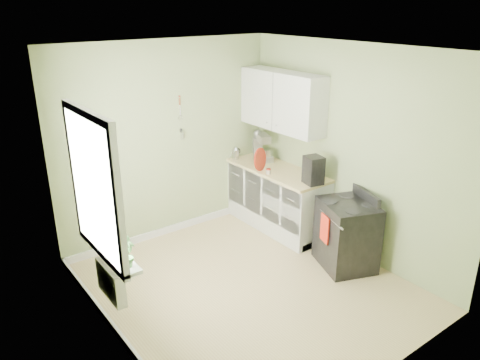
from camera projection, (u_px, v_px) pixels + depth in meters
floor at (249, 288)px, 5.49m from camera, size 3.20×3.60×0.02m
ceiling at (251, 48)px, 4.51m from camera, size 3.20×3.60×0.02m
wall_back at (168, 142)px, 6.35m from camera, size 3.20×0.02×2.70m
wall_left at (106, 219)px, 4.09m from camera, size 0.02×3.60×2.70m
wall_right at (350, 152)px, 5.90m from camera, size 0.02×3.60×2.70m
base_cabinets at (277, 199)px, 6.80m from camera, size 0.60×1.60×0.87m
countertop at (277, 170)px, 6.63m from camera, size 0.64×1.60×0.04m
upper_cabinets at (282, 101)px, 6.44m from camera, size 0.35×1.40×0.80m
window at (93, 187)px, 4.26m from camera, size 0.06×1.14×1.44m
window_sill at (108, 249)px, 4.54m from camera, size 0.18×1.14×0.04m
radiator at (111, 282)px, 4.60m from camera, size 0.12×0.50×0.35m
wall_utensils at (181, 124)px, 6.36m from camera, size 0.02×0.14×0.58m
stove at (347, 234)px, 5.80m from camera, size 0.83×0.86×0.97m
stand_mixer at (263, 148)px, 6.94m from camera, size 0.33×0.40×0.44m
kettle at (235, 153)px, 7.01m from camera, size 0.18×0.11×0.19m
coffee_maker at (313, 171)px, 6.04m from camera, size 0.26×0.27×0.37m
red_tray at (260, 159)px, 6.51m from camera, size 0.32×0.18×0.33m
jar at (268, 171)px, 6.42m from camera, size 0.07×0.07×0.07m
plant_a at (127, 251)px, 4.14m from camera, size 0.20×0.21×0.33m
plant_b at (103, 230)px, 4.58m from camera, size 0.18×0.19×0.27m
plant_c at (101, 227)px, 4.60m from camera, size 0.23×0.23×0.31m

